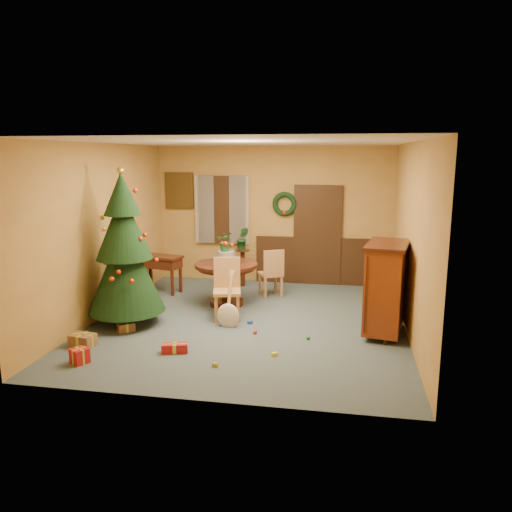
% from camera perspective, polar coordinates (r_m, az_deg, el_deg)
% --- Properties ---
extents(room_envelope, '(5.50, 5.50, 5.50)m').
position_cam_1_polar(room_envelope, '(10.61, 3.02, 2.84)').
color(room_envelope, '#323F49').
rests_on(room_envelope, ground).
extents(dining_table, '(1.14, 1.14, 0.78)m').
position_cam_1_polar(dining_table, '(9.07, -3.42, -2.30)').
color(dining_table, black).
rests_on(dining_table, floor).
extents(urn, '(0.31, 0.31, 0.23)m').
position_cam_1_polar(urn, '(9.00, -3.45, -0.14)').
color(urn, slate).
rests_on(urn, dining_table).
extents(centerpiece_plant, '(0.32, 0.28, 0.35)m').
position_cam_1_polar(centerpiece_plant, '(8.94, -3.47, 1.69)').
color(centerpiece_plant, '#1E4C23').
rests_on(centerpiece_plant, urn).
extents(chair_near, '(0.53, 0.53, 1.03)m').
position_cam_1_polar(chair_near, '(8.36, -3.34, -3.48)').
color(chair_near, '#AA7744').
rests_on(chair_near, floor).
extents(chair_far, '(0.55, 0.55, 0.94)m').
position_cam_1_polar(chair_far, '(9.61, 1.83, -1.77)').
color(chair_far, '#AA7744').
rests_on(chair_far, floor).
extents(guitar, '(0.38, 0.57, 0.84)m').
position_cam_1_polar(guitar, '(7.96, -3.22, -5.12)').
color(guitar, beige).
rests_on(guitar, floor).
extents(plant_stand, '(0.30, 0.30, 0.78)m').
position_cam_1_polar(plant_stand, '(10.40, -1.54, -0.84)').
color(plant_stand, black).
rests_on(plant_stand, floor).
extents(stand_plant, '(0.30, 0.26, 0.47)m').
position_cam_1_polar(stand_plant, '(10.30, -1.56, 2.04)').
color(stand_plant, '#19471E').
rests_on(stand_plant, plant_stand).
extents(christmas_tree, '(1.22, 1.22, 2.52)m').
position_cam_1_polar(christmas_tree, '(8.19, -14.79, 0.49)').
color(christmas_tree, '#382111').
rests_on(christmas_tree, floor).
extents(writing_desk, '(0.91, 0.60, 0.75)m').
position_cam_1_polar(writing_desk, '(10.11, -10.83, -0.98)').
color(writing_desk, black).
rests_on(writing_desk, floor).
extents(sideboard, '(0.78, 1.19, 1.42)m').
position_cam_1_polar(sideboard, '(7.82, 14.60, -3.31)').
color(sideboard, '#5A210A').
rests_on(sideboard, floor).
extents(gift_a, '(0.36, 0.29, 0.18)m').
position_cam_1_polar(gift_a, '(7.69, -19.20, -9.08)').
color(gift_a, brown).
rests_on(gift_a, floor).
extents(gift_b, '(0.27, 0.27, 0.20)m').
position_cam_1_polar(gift_b, '(7.11, -19.51, -10.71)').
color(gift_b, maroon).
rests_on(gift_b, floor).
extents(gift_c, '(0.31, 0.30, 0.14)m').
position_cam_1_polar(gift_c, '(8.12, -14.64, -7.86)').
color(gift_c, brown).
rests_on(gift_c, floor).
extents(gift_d, '(0.38, 0.23, 0.13)m').
position_cam_1_polar(gift_d, '(7.15, -9.28, -10.34)').
color(gift_d, maroon).
rests_on(gift_d, floor).
extents(toy_a, '(0.09, 0.08, 0.05)m').
position_cam_1_polar(toy_a, '(8.20, -0.69, -7.60)').
color(toy_a, '#2748AC').
rests_on(toy_a, floor).
extents(toy_b, '(0.06, 0.06, 0.06)m').
position_cam_1_polar(toy_b, '(7.57, 5.97, -9.27)').
color(toy_b, green).
rests_on(toy_b, floor).
extents(toy_c, '(0.09, 0.09, 0.05)m').
position_cam_1_polar(toy_c, '(6.96, 2.12, -11.17)').
color(toy_c, yellow).
rests_on(toy_c, floor).
extents(toy_d, '(0.06, 0.06, 0.06)m').
position_cam_1_polar(toy_d, '(7.76, -0.09, -8.69)').
color(toy_d, red).
rests_on(toy_d, floor).
extents(toy_e, '(0.08, 0.05, 0.05)m').
position_cam_1_polar(toy_e, '(6.66, -4.69, -12.27)').
color(toy_e, gold).
rests_on(toy_e, floor).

